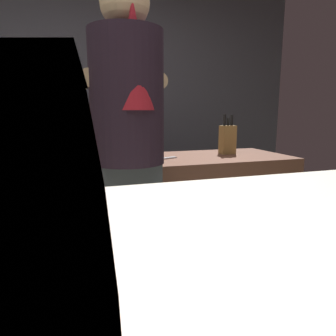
# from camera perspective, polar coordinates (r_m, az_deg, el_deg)

# --- Properties ---
(wall_back) EXTENTS (5.20, 0.10, 2.70)m
(wall_back) POSITION_cam_1_polar(r_m,az_deg,el_deg) (3.49, -17.79, 12.75)
(wall_back) COLOR #47464F
(wall_back) RESTS_ON ground
(prep_counter) EXTENTS (2.10, 0.60, 0.89)m
(prep_counter) POSITION_cam_1_polar(r_m,az_deg,el_deg) (2.06, -5.99, -10.68)
(prep_counter) COLOR brown
(prep_counter) RESTS_ON ground
(back_shelf) EXTENTS (0.85, 0.36, 1.15)m
(back_shelf) POSITION_cam_1_polar(r_m,az_deg,el_deg) (3.27, -17.28, -0.75)
(back_shelf) COLOR #31353D
(back_shelf) RESTS_ON ground
(bartender) EXTENTS (0.46, 0.53, 1.76)m
(bartender) POSITION_cam_1_polar(r_m,az_deg,el_deg) (1.46, -7.37, 3.99)
(bartender) COLOR #2B2E31
(bartender) RESTS_ON ground
(knife_block) EXTENTS (0.10, 0.08, 0.28)m
(knife_block) POSITION_cam_1_polar(r_m,az_deg,el_deg) (2.22, 11.03, 5.32)
(knife_block) COLOR olive
(knife_block) RESTS_ON prep_counter
(mixing_bowl) EXTENTS (0.20, 0.20, 0.05)m
(mixing_bowl) POSITION_cam_1_polar(r_m,az_deg,el_deg) (1.82, -16.05, 1.49)
(mixing_bowl) COLOR slate
(mixing_bowl) RESTS_ON prep_counter
(chefs_knife) EXTENTS (0.24, 0.11, 0.01)m
(chefs_knife) POSITION_cam_1_polar(r_m,az_deg,el_deg) (1.93, -1.37, 1.72)
(chefs_knife) COLOR silver
(chefs_knife) RESTS_ON prep_counter
(bottle_olive_oil) EXTENTS (0.06, 0.06, 0.25)m
(bottle_olive_oil) POSITION_cam_1_polar(r_m,az_deg,el_deg) (3.14, -17.11, 11.13)
(bottle_olive_oil) COLOR #30569D
(bottle_olive_oil) RESTS_ON back_shelf
(bottle_vinegar) EXTENTS (0.07, 0.07, 0.19)m
(bottle_vinegar) POSITION_cam_1_polar(r_m,az_deg,el_deg) (3.14, -19.46, 10.58)
(bottle_vinegar) COLOR #4D7D3A
(bottle_vinegar) RESTS_ON back_shelf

